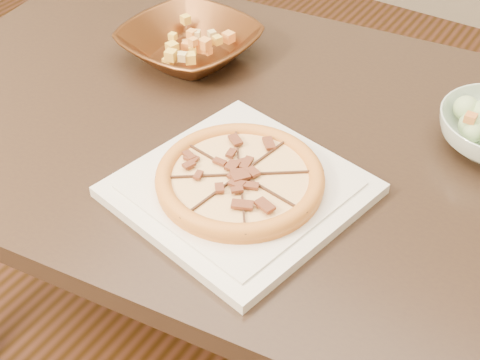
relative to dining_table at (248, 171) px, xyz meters
The scene contains 6 objects.
floor 0.67m from the dining_table, behind, with size 4.00×4.00×0.02m, color #4F291C.
dining_table is the anchor object (origin of this frame).
plate 0.22m from the dining_table, 61.72° to the right, with size 0.38×0.38×0.02m.
pizza 0.24m from the dining_table, 61.73° to the right, with size 0.26×0.26×0.03m.
bronze_bowl 0.28m from the dining_table, 150.77° to the left, with size 0.26×0.26×0.06m, color brown.
mixed_dish 0.31m from the dining_table, 151.07° to the left, with size 0.12×0.13×0.03m.
Camera 1 is at (0.64, -0.82, 1.45)m, focal length 50.00 mm.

